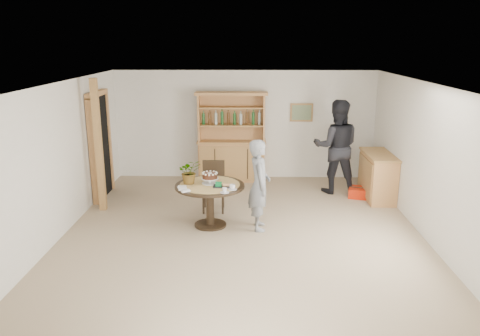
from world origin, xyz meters
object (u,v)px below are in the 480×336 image
object	(u,v)px
dining_table	(210,193)
dining_chair	(213,183)
hutch	(232,151)
adult_person	(336,147)
teen_boy	(259,185)
red_suitcase	(364,193)
sideboard	(378,176)

from	to	relation	value
dining_table	dining_chair	size ratio (longest dim) A/B	1.27
hutch	dining_table	xyz separation A→B (m)	(-0.27, -2.81, -0.08)
hutch	adult_person	size ratio (longest dim) A/B	1.03
hutch	adult_person	world-z (taller)	hutch
teen_boy	red_suitcase	xyz separation A→B (m)	(2.21, 1.69, -0.68)
dining_table	dining_chair	world-z (taller)	dining_chair
sideboard	dining_table	world-z (taller)	sideboard
dining_chair	adult_person	world-z (taller)	adult_person
dining_table	red_suitcase	world-z (taller)	dining_table
adult_person	sideboard	bearing A→B (deg)	158.60
dining_table	adult_person	world-z (taller)	adult_person
dining_table	adult_person	size ratio (longest dim) A/B	0.61
dining_table	teen_boy	bearing A→B (deg)	-6.71
sideboard	dining_chair	world-z (taller)	dining_chair
teen_boy	hutch	bearing A→B (deg)	7.12
hutch	teen_boy	xyz separation A→B (m)	(0.58, -2.91, 0.10)
teen_boy	dining_table	bearing A→B (deg)	79.12
sideboard	red_suitcase	xyz separation A→B (m)	(-0.25, 0.02, -0.37)
teen_boy	sideboard	bearing A→B (deg)	-60.00
adult_person	red_suitcase	distance (m)	1.11
teen_boy	red_suitcase	distance (m)	2.86
hutch	dining_chair	distance (m)	2.01
teen_boy	red_suitcase	size ratio (longest dim) A/B	2.29
hutch	red_suitcase	bearing A→B (deg)	-23.73
hutch	teen_boy	distance (m)	2.97
dining_chair	teen_boy	distance (m)	1.29
sideboard	adult_person	bearing A→B (deg)	153.84
sideboard	teen_boy	bearing A→B (deg)	-145.84
hutch	sideboard	size ratio (longest dim) A/B	1.62
sideboard	dining_table	bearing A→B (deg)	-154.63
teen_boy	adult_person	xyz separation A→B (m)	(1.65, 2.06, 0.21)
teen_boy	adult_person	bearing A→B (deg)	-42.86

